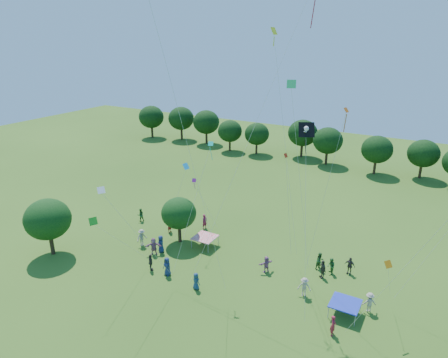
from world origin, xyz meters
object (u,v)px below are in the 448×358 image
at_px(tent_red_stripe, 205,237).
at_px(tent_blue, 345,304).
at_px(near_tree_north, 179,213).
at_px(near_tree_west, 48,219).
at_px(pirate_kite, 306,134).
at_px(red_high_kite, 290,44).

relative_size(tent_red_stripe, tent_blue, 1.00).
bearing_deg(near_tree_north, tent_red_stripe, 8.99).
distance_m(near_tree_west, pirate_kite, 25.99).
relative_size(near_tree_west, pirate_kite, 0.44).
relative_size(near_tree_north, red_high_kite, 0.21).
height_order(tent_red_stripe, red_high_kite, red_high_kite).
bearing_deg(red_high_kite, tent_red_stripe, 164.94).
bearing_deg(near_tree_north, pirate_kite, -10.95).
bearing_deg(red_high_kite, tent_blue, -11.17).
bearing_deg(pirate_kite, red_high_kite, 160.10).
height_order(near_tree_north, tent_red_stripe, near_tree_north).
relative_size(near_tree_north, tent_red_stripe, 2.24).
height_order(near_tree_west, tent_blue, near_tree_west).
distance_m(tent_blue, red_high_kite, 19.98).
relative_size(near_tree_north, pirate_kite, 0.37).
relative_size(tent_blue, red_high_kite, 0.09).
distance_m(near_tree_north, red_high_kite, 20.59).
xyz_separation_m(tent_red_stripe, red_high_kite, (9.01, -2.42, 18.96)).
relative_size(tent_red_stripe, pirate_kite, 0.17).
relative_size(pirate_kite, red_high_kite, 0.57).
bearing_deg(near_tree_west, tent_red_stripe, 35.40).
bearing_deg(pirate_kite, tent_red_stripe, 164.07).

